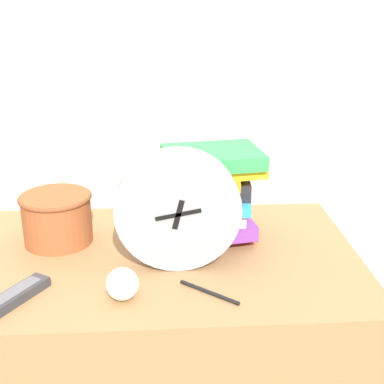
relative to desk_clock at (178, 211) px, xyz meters
The scene contains 7 objects.
wall_back 0.52m from the desk_clock, 105.55° to the left, with size 6.00×0.04×2.40m.
desk_clock is the anchor object (origin of this frame).
book_stack 0.16m from the desk_clock, 63.05° to the left, with size 0.28×0.21×0.23m.
basket 0.33m from the desk_clock, 152.69° to the left, with size 0.17×0.17×0.12m.
tv_remote 0.37m from the desk_clock, 160.85° to the right, with size 0.12×0.15×0.02m.
crumpled_paper_ball 0.20m from the desk_clock, 133.79° to the right, with size 0.07×0.07×0.07m.
pen 0.18m from the desk_clock, 63.51° to the right, with size 0.11×0.10×0.01m.
Camera 1 is at (0.08, -0.81, 1.35)m, focal length 50.00 mm.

